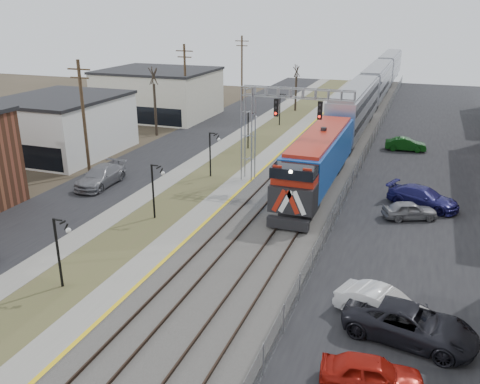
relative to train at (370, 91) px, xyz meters
The scene contains 23 objects.
street_west 33.08m from the train, 121.06° to the right, with size 7.00×120.00×0.04m, color black.
sidewalk 31.00m from the train, 113.89° to the right, with size 2.00×120.00×0.08m, color gray.
grass_median 29.92m from the train, 108.60° to the right, with size 4.00×120.00×0.06m, color #4E522B.
platform 29.10m from the train, 102.97° to the right, with size 2.00×120.00×0.24m, color gray.
ballast_bed 28.41m from the train, 93.04° to the right, with size 8.00×120.00×0.20m, color #595651.
parking_lot 30.25m from the train, 69.59° to the right, with size 16.00×120.00×0.04m, color black.
platform_edge 28.90m from the train, 101.26° to the right, with size 0.24×120.00×0.01m, color gold.
track_near 28.56m from the train, 97.07° to the right, with size 1.58×120.00×0.15m.
track_far 28.35m from the train, 90.00° to the right, with size 1.58×120.00×0.15m.
train is the anchor object (origin of this frame).
signal_gantry 35.59m from the train, 96.93° to the right, with size 9.00×1.07×8.15m.
lampposts 45.94m from the train, 101.94° to the right, with size 0.14×62.14×4.00m.
utility_poles 43.19m from the train, 117.62° to the right, with size 0.28×80.28×10.00m.
fence 28.43m from the train, 84.54° to the right, with size 0.04×120.00×1.60m, color gray.
buildings_west 47.17m from the train, 124.18° to the right, with size 14.00×67.00×7.00m.
bare_trees 30.35m from the train, 126.76° to the right, with size 12.30×42.30×5.95m.
car_lot_a 57.84m from the train, 83.19° to the right, with size 1.60×3.97×1.35m, color #9A140B.
car_lot_b 53.07m from the train, 82.53° to the right, with size 1.63×4.67×1.54m, color silver.
car_lot_c 54.27m from the train, 81.43° to the right, with size 2.68×5.81×1.61m, color black.
car_lot_d 37.46m from the train, 77.31° to the right, with size 2.13×5.24×1.52m, color navy.
car_lot_e 39.91m from the train, 79.27° to the right, with size 1.50×3.74×1.27m, color slate.
car_lot_f 21.40m from the train, 73.29° to the right, with size 1.43×4.09×1.35m, color #0C3F0E.
car_street_b 44.11m from the train, 112.87° to the right, with size 2.27×5.57×1.62m, color slate.
Camera 1 is at (13.09, -11.02, 14.09)m, focal length 38.00 mm.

